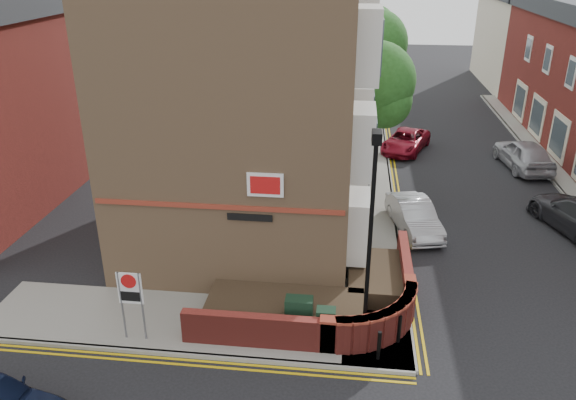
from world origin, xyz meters
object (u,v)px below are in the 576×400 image
Objects in this scene: utility_cabinet_large at (299,316)px; silver_car_near at (414,216)px; lamppost at (370,242)px; zone_sign at (130,294)px.

utility_cabinet_large is 0.31× the size of silver_car_near.
silver_car_near is at bearing 61.97° from utility_cabinet_large.
lamppost is 1.62× the size of silver_car_near.
zone_sign is 11.99m from silver_car_near.
zone_sign reaches higher than utility_cabinet_large.
lamppost reaches higher than silver_car_near.
utility_cabinet_large is (-1.90, 0.10, -2.62)m from lamppost.
zone_sign is at bearing -149.95° from silver_car_near.
lamppost is 3.24m from utility_cabinet_large.
zone_sign reaches higher than silver_car_near.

